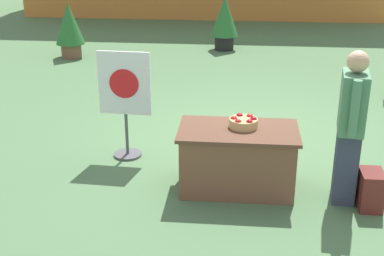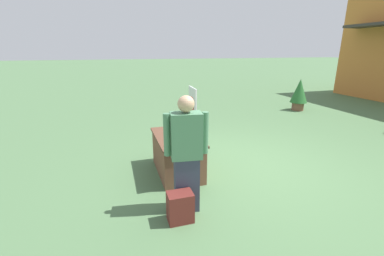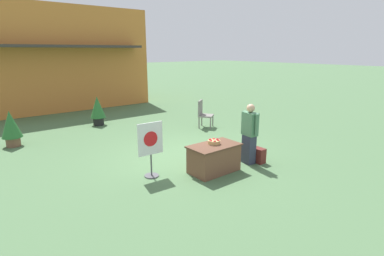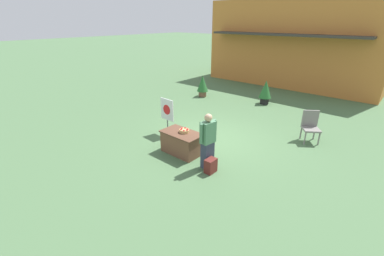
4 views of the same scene
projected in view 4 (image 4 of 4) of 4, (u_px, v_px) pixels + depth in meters
ground_plane at (214, 140)px, 9.31m from camera, size 120.00×120.00×0.00m
storefront_building at (295, 43)px, 16.61m from camera, size 10.73×4.66×5.22m
display_table at (182, 143)px, 8.31m from camera, size 1.33×0.77×0.72m
apple_basket at (184, 131)px, 8.16m from camera, size 0.32×0.32×0.13m
person_visitor at (208, 141)px, 7.30m from camera, size 0.31×0.61×1.67m
backpack at (211, 166)px, 7.29m from camera, size 0.24×0.34×0.42m
poster_board at (167, 115)px, 9.52m from camera, size 0.66×0.36×1.39m
patio_chair at (310, 125)px, 9.07m from camera, size 0.77×0.77×1.11m
potted_plant_far_right at (265, 91)px, 13.08m from camera, size 0.63×0.63×1.21m
potted_plant_far_left at (203, 85)px, 14.37m from camera, size 0.62×0.62×1.19m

